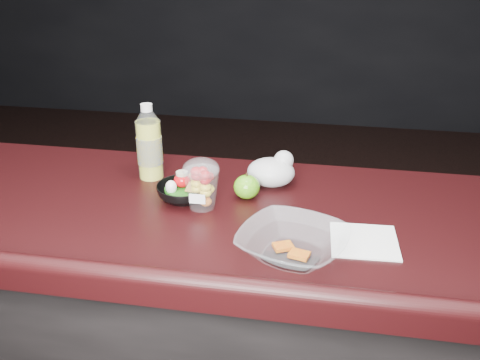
# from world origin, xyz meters

# --- Properties ---
(counter) EXTENTS (4.06, 0.71, 1.02)m
(counter) POSITION_xyz_m (0.00, 0.30, 0.51)
(counter) COLOR black
(counter) RESTS_ON ground
(lemonade_bottle) EXTENTS (0.08, 0.08, 0.23)m
(lemonade_bottle) POSITION_xyz_m (-0.16, 0.47, 1.12)
(lemonade_bottle) COLOR gold
(lemonade_bottle) RESTS_ON counter
(fruit_cup) EXTENTS (0.10, 0.10, 0.14)m
(fruit_cup) POSITION_xyz_m (0.03, 0.31, 1.09)
(fruit_cup) COLOR white
(fruit_cup) RESTS_ON counter
(green_apple) EXTENTS (0.07, 0.07, 0.08)m
(green_apple) POSITION_xyz_m (0.15, 0.39, 1.05)
(green_apple) COLOR #348E10
(green_apple) RESTS_ON counter
(plastic_bag) EXTENTS (0.14, 0.11, 0.10)m
(plastic_bag) POSITION_xyz_m (0.21, 0.48, 1.07)
(plastic_bag) COLOR silver
(plastic_bag) RESTS_ON counter
(snack_bowl) EXTENTS (0.18, 0.18, 0.08)m
(snack_bowl) POSITION_xyz_m (-0.03, 0.34, 1.05)
(snack_bowl) COLOR black
(snack_bowl) RESTS_ON counter
(takeout_bowl) EXTENTS (0.31, 0.31, 0.06)m
(takeout_bowl) POSITION_xyz_m (0.30, 0.12, 1.05)
(takeout_bowl) COLOR silver
(takeout_bowl) RESTS_ON counter
(paper_napkin) EXTENTS (0.17, 0.17, 0.00)m
(paper_napkin) POSITION_xyz_m (0.46, 0.21, 1.02)
(paper_napkin) COLOR white
(paper_napkin) RESTS_ON counter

